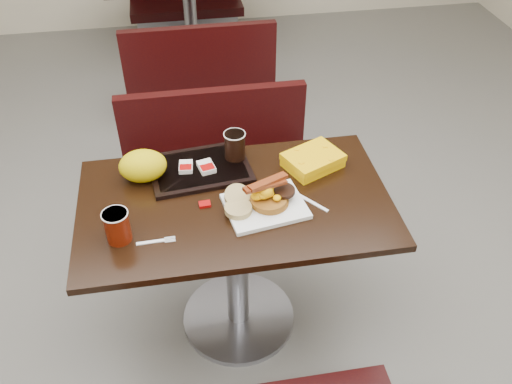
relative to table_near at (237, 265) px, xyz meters
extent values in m
cube|color=slate|center=(0.00, 0.00, -0.38)|extent=(6.00, 7.00, 0.01)
cube|color=white|center=(0.11, -0.06, 0.38)|extent=(0.33, 0.27, 0.02)
cylinder|color=#914C18|center=(0.13, -0.06, 0.41)|extent=(0.16, 0.16, 0.03)
cylinder|color=black|center=(0.18, -0.04, 0.43)|extent=(0.10, 0.10, 0.01)
ellipsoid|color=#FFDD05|center=(0.11, -0.06, 0.45)|extent=(0.10, 0.09, 0.05)
cylinder|color=tan|center=(0.00, -0.08, 0.40)|extent=(0.12, 0.12, 0.02)
cylinder|color=tan|center=(0.01, -0.02, 0.42)|extent=(0.11, 0.11, 0.06)
cylinder|color=maroon|center=(-0.43, -0.14, 0.44)|extent=(0.11, 0.11, 0.12)
cube|color=white|center=(0.29, -0.06, 0.38)|extent=(0.11, 0.13, 0.00)
cube|color=#8C0504|center=(-0.12, -0.01, 0.38)|extent=(0.05, 0.04, 0.01)
cube|color=black|center=(-0.11, 0.21, 0.38)|extent=(0.43, 0.33, 0.02)
cube|color=silver|center=(-0.17, 0.20, 0.40)|extent=(0.06, 0.08, 0.02)
cube|color=silver|center=(-0.09, 0.19, 0.40)|extent=(0.08, 0.09, 0.02)
cylinder|color=black|center=(0.04, 0.25, 0.45)|extent=(0.11, 0.11, 0.12)
cube|color=#F6B304|center=(0.35, 0.16, 0.41)|extent=(0.27, 0.24, 0.06)
ellipsoid|color=#CCB006|center=(-0.34, 0.19, 0.44)|extent=(0.19, 0.14, 0.13)
camera|label=1|loc=(-0.18, -1.56, 1.75)|focal=38.06mm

